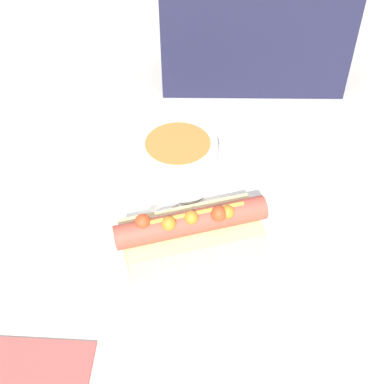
{
  "coord_description": "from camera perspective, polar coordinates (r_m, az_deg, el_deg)",
  "views": [
    {
      "loc": [
        0.01,
        -0.45,
        0.5
      ],
      "look_at": [
        0.0,
        0.0,
        0.05
      ],
      "focal_mm": 50.0,
      "sensor_mm": 36.0,
      "label": 1
    }
  ],
  "objects": [
    {
      "name": "napkin",
      "position": [
        0.58,
        -17.92,
        -17.91
      ],
      "size": [
        0.14,
        0.08,
        0.01
      ],
      "rotation": [
        0.0,
        0.0,
        -0.05
      ],
      "color": "#E04C47",
      "rests_on": "ground_plane"
    },
    {
      "name": "spoon",
      "position": [
        0.66,
        -1.92,
        -1.2
      ],
      "size": [
        0.14,
        0.13,
        0.01
      ],
      "rotation": [
        0.0,
        0.0,
        0.73
      ],
      "color": "#B7B7BC",
      "rests_on": "dinner_plate"
    },
    {
      "name": "hot_dog",
      "position": [
        0.6,
        0.23,
        -4.31
      ],
      "size": [
        0.17,
        0.11,
        0.06
      ],
      "rotation": [
        0.0,
        0.0,
        0.29
      ],
      "color": "#E5C17F",
      "rests_on": "dinner_plate"
    },
    {
      "name": "soup_bowl",
      "position": [
        0.69,
        -1.49,
        3.81
      ],
      "size": [
        0.1,
        0.1,
        0.05
      ],
      "color": "white",
      "rests_on": "dinner_plate"
    },
    {
      "name": "ground_plane",
      "position": [
        0.67,
        0.0,
        -2.99
      ],
      "size": [
        4.0,
        4.0,
        0.0
      ],
      "primitive_type": "plane",
      "color": "#BCB7AD"
    },
    {
      "name": "dinner_plate",
      "position": [
        0.67,
        0.0,
        -2.45
      ],
      "size": [
        0.26,
        0.26,
        0.02
      ],
      "color": "white",
      "rests_on": "ground_plane"
    }
  ]
}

